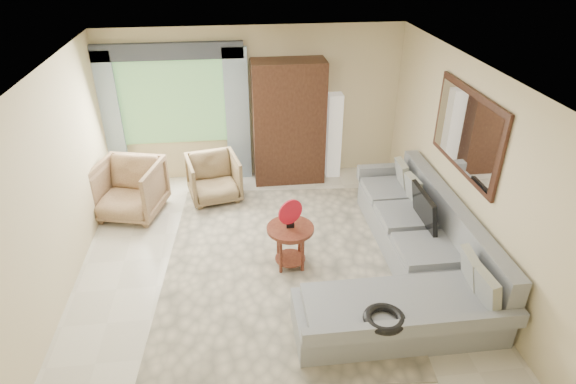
{
  "coord_description": "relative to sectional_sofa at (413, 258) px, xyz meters",
  "views": [
    {
      "loc": [
        -0.39,
        -4.86,
        4.0
      ],
      "look_at": [
        0.25,
        0.35,
        1.05
      ],
      "focal_mm": 30.0,
      "sensor_mm": 36.0,
      "label": 1
    }
  ],
  "objects": [
    {
      "name": "ground",
      "position": [
        -1.78,
        0.18,
        -0.28
      ],
      "size": [
        6.0,
        6.0,
        0.0
      ],
      "primitive_type": "plane",
      "color": "silver",
      "rests_on": "ground"
    },
    {
      "name": "area_rug",
      "position": [
        -1.65,
        0.45,
        -0.27
      ],
      "size": [
        3.29,
        4.21,
        0.02
      ],
      "primitive_type": "cube",
      "rotation": [
        0.0,
        0.0,
        -0.07
      ],
      "color": "beige",
      "rests_on": "ground"
    },
    {
      "name": "sectional_sofa",
      "position": [
        0.0,
        0.0,
        0.0
      ],
      "size": [
        2.3,
        3.46,
        0.9
      ],
      "color": "gray",
      "rests_on": "ground"
    },
    {
      "name": "tv_screen",
      "position": [
        0.27,
        0.47,
        0.44
      ],
      "size": [
        0.14,
        0.74,
        0.48
      ],
      "primitive_type": "cube",
      "rotation": [
        0.0,
        -0.17,
        0.0
      ],
      "color": "black",
      "rests_on": "sectional_sofa"
    },
    {
      "name": "garden_hose",
      "position": [
        -0.78,
        -1.27,
        0.26
      ],
      "size": [
        0.43,
        0.43,
        0.09
      ],
      "primitive_type": "torus",
      "color": "black",
      "rests_on": "sectional_sofa"
    },
    {
      "name": "coffee_table",
      "position": [
        -1.52,
        0.39,
        0.04
      ],
      "size": [
        0.61,
        0.61,
        0.61
      ],
      "rotation": [
        0.0,
        0.0,
        -0.04
      ],
      "color": "#461A12",
      "rests_on": "ground"
    },
    {
      "name": "red_disc",
      "position": [
        -1.52,
        0.39,
        0.56
      ],
      "size": [
        0.32,
        0.17,
        0.34
      ],
      "primitive_type": "cylinder",
      "rotation": [
        1.57,
        0.0,
        0.44
      ],
      "color": "red",
      "rests_on": "coffee_table"
    },
    {
      "name": "armchair_left",
      "position": [
        -3.81,
        1.99,
        0.15
      ],
      "size": [
        1.14,
        1.16,
        0.87
      ],
      "primitive_type": "imported",
      "rotation": [
        0.0,
        0.0,
        -0.26
      ],
      "color": "#9E8256",
      "rests_on": "ground"
    },
    {
      "name": "armchair_right",
      "position": [
        -2.53,
        2.34,
        0.09
      ],
      "size": [
        0.94,
        0.96,
        0.74
      ],
      "primitive_type": "imported",
      "rotation": [
        0.0,
        0.0,
        0.21
      ],
      "color": "olive",
      "rests_on": "ground"
    },
    {
      "name": "potted_plant",
      "position": [
        -3.71,
        2.7,
        -0.04
      ],
      "size": [
        0.52,
        0.48,
        0.49
      ],
      "primitive_type": "imported",
      "rotation": [
        0.0,
        0.0,
        0.24
      ],
      "color": "#999999",
      "rests_on": "ground"
    },
    {
      "name": "armoire",
      "position": [
        -1.23,
        2.9,
        0.77
      ],
      "size": [
        1.2,
        0.55,
        2.1
      ],
      "primitive_type": "cube",
      "color": "black",
      "rests_on": "ground"
    },
    {
      "name": "floor_lamp",
      "position": [
        -0.43,
        2.96,
        0.47
      ],
      "size": [
        0.24,
        0.24,
        1.5
      ],
      "primitive_type": "cube",
      "color": "silver",
      "rests_on": "ground"
    },
    {
      "name": "window",
      "position": [
        -3.13,
        3.15,
        1.12
      ],
      "size": [
        1.8,
        0.04,
        1.4
      ],
      "primitive_type": "cube",
      "color": "#669E59",
      "rests_on": "wall_back"
    },
    {
      "name": "curtain_left",
      "position": [
        -4.18,
        3.06,
        0.87
      ],
      "size": [
        0.4,
        0.08,
        2.3
      ],
      "primitive_type": "cube",
      "color": "#9EB7CC",
      "rests_on": "ground"
    },
    {
      "name": "curtain_right",
      "position": [
        -2.08,
        3.06,
        0.87
      ],
      "size": [
        0.4,
        0.08,
        2.3
      ],
      "primitive_type": "cube",
      "color": "#9EB7CC",
      "rests_on": "ground"
    },
    {
      "name": "valance",
      "position": [
        -3.13,
        3.08,
        1.97
      ],
      "size": [
        2.4,
        0.12,
        0.26
      ],
      "primitive_type": "cube",
      "color": "#1E232D",
      "rests_on": "wall_back"
    },
    {
      "name": "wall_mirror",
      "position": [
        0.68,
        0.53,
        1.47
      ],
      "size": [
        0.05,
        1.7,
        1.05
      ],
      "color": "black",
      "rests_on": "wall_right"
    }
  ]
}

